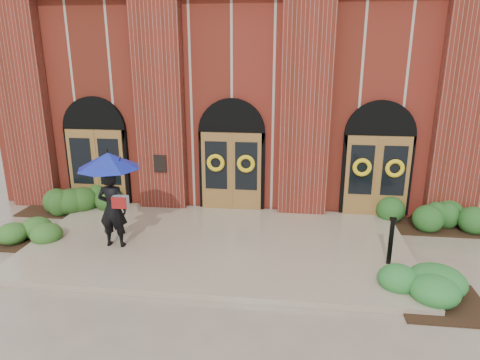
% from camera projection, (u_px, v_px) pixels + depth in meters
% --- Properties ---
extents(ground, '(90.00, 90.00, 0.00)m').
position_uv_depth(ground, '(217.00, 249.00, 11.43)').
color(ground, gray).
rests_on(ground, ground).
extents(landing, '(10.00, 5.30, 0.15)m').
position_uv_depth(landing, '(218.00, 244.00, 11.55)').
color(landing, gray).
rests_on(landing, ground).
extents(church_building, '(16.20, 12.53, 7.00)m').
position_uv_depth(church_building, '(251.00, 89.00, 18.77)').
color(church_building, maroon).
rests_on(church_building, ground).
extents(man_with_umbrella, '(1.59, 1.59, 2.51)m').
position_uv_depth(man_with_umbrella, '(110.00, 182.00, 10.79)').
color(man_with_umbrella, black).
rests_on(man_with_umbrella, landing).
extents(metal_post, '(0.18, 0.18, 1.17)m').
position_uv_depth(metal_post, '(391.00, 240.00, 10.16)').
color(metal_post, black).
rests_on(metal_post, landing).
extents(hedge_wall_left, '(3.00, 1.20, 0.77)m').
position_uv_depth(hedge_wall_left, '(71.00, 200.00, 14.02)').
color(hedge_wall_left, '#244717').
rests_on(hedge_wall_left, ground).
extents(hedge_wall_right, '(2.93, 1.17, 0.75)m').
position_uv_depth(hedge_wall_right, '(428.00, 216.00, 12.71)').
color(hedge_wall_right, '#214E1B').
rests_on(hedge_wall_right, ground).
extents(hedge_front_left, '(1.53, 1.31, 0.54)m').
position_uv_depth(hedge_front_left, '(35.00, 232.00, 11.82)').
color(hedge_front_left, '#2B561D').
rests_on(hedge_front_left, ground).
extents(hedge_front_right, '(1.60, 1.37, 0.57)m').
position_uv_depth(hedge_front_right, '(443.00, 292.00, 8.85)').
color(hedge_front_right, '#246327').
rests_on(hedge_front_right, ground).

